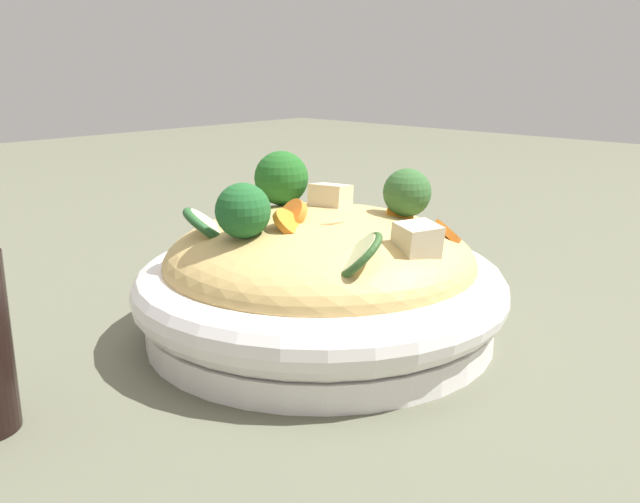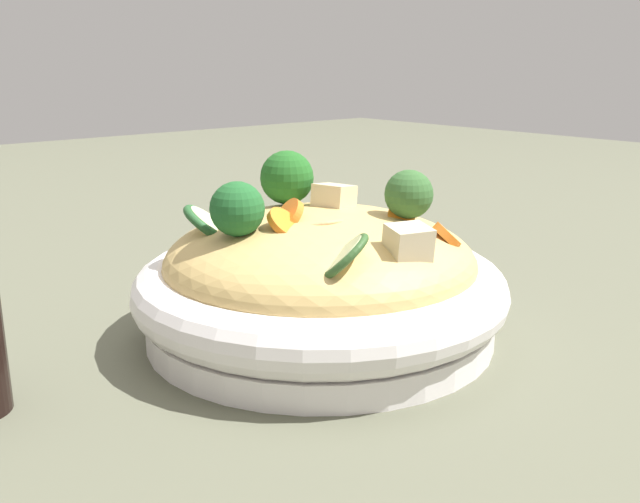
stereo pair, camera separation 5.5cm
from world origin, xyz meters
TOP-DOWN VIEW (x-y plane):
  - ground_plane at (0.00, 0.00)m, footprint 3.00×3.00m
  - serving_bowl at (0.00, 0.00)m, footprint 0.29×0.29m
  - noodle_heap at (0.00, -0.00)m, footprint 0.24×0.24m
  - broccoli_florets at (-0.01, -0.00)m, footprint 0.14×0.17m
  - carrot_coins at (0.03, 0.00)m, footprint 0.11×0.13m
  - zucchini_slices at (0.00, -0.06)m, footprint 0.18×0.08m
  - chicken_chunks at (0.04, 0.01)m, footprint 0.14×0.06m

SIDE VIEW (x-z plane):
  - ground_plane at x=0.00m, z-range 0.00..0.00m
  - serving_bowl at x=0.00m, z-range 0.00..0.06m
  - noodle_heap at x=0.00m, z-range 0.02..0.10m
  - zucchini_slices at x=0.00m, z-range 0.07..0.11m
  - carrot_coins at x=0.03m, z-range 0.08..0.12m
  - chicken_chunks at x=0.04m, z-range 0.08..0.12m
  - broccoli_florets at x=-0.01m, z-range 0.08..0.14m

